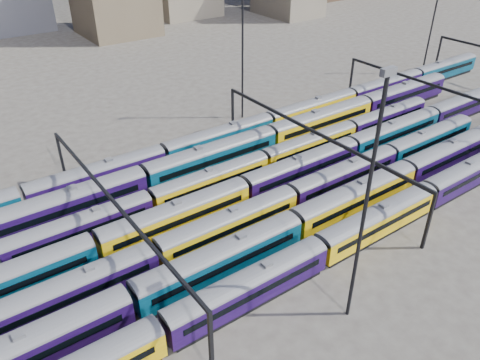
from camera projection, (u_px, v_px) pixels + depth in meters
ground at (256, 200)px, 65.29m from camera, size 500.00×500.00×0.00m
rake_0 at (378, 218)px, 57.24m from camera, size 98.10×2.88×4.83m
rake_1 at (407, 171)px, 66.52m from camera, size 126.44×3.08×5.19m
rake_2 at (155, 253)px, 51.67m from camera, size 118.06×2.88×4.84m
rake_3 at (244, 188)px, 62.89m from camera, size 123.86×3.02×5.09m
rake_4 at (150, 200)px, 60.81m from camera, size 111.97×2.73×4.59m
rake_5 at (212, 155)px, 70.36m from camera, size 112.06×3.28×5.54m
rake_6 at (269, 121)px, 81.34m from camera, size 122.87×3.00×5.04m
gantry_1 at (113, 207)px, 51.82m from camera, size 0.35×40.35×8.03m
gantry_2 at (312, 137)px, 66.70m from camera, size 0.35×40.35×8.03m
gantry_3 at (439, 93)px, 81.58m from camera, size 0.35×40.35×8.03m
mast_2 at (367, 200)px, 40.25m from camera, size 1.40×0.50×25.60m
mast_3 at (243, 44)px, 82.08m from camera, size 1.40×0.50×25.60m
mast_5 at (435, 12)px, 104.10m from camera, size 1.40×0.50×25.60m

